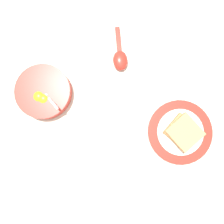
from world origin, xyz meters
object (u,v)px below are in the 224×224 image
egg_bowl (44,92)px  toast_plate (180,132)px  toast_sandwich (183,132)px  soup_spoon (120,57)px

egg_bowl → toast_plate: 0.46m
toast_plate → toast_sandwich: toast_sandwich is taller
toast_plate → toast_sandwich: 0.03m
egg_bowl → toast_sandwich: (-0.35, 0.30, 0.01)m
egg_bowl → toast_sandwich: bearing=138.7°
toast_plate → egg_bowl: bearing=-41.4°
egg_bowl → soup_spoon: (-0.27, -0.00, -0.01)m
egg_bowl → toast_sandwich: size_ratio=1.52×
toast_sandwich → soup_spoon: (0.07, -0.31, -0.02)m
toast_plate → soup_spoon: bearing=-77.0°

